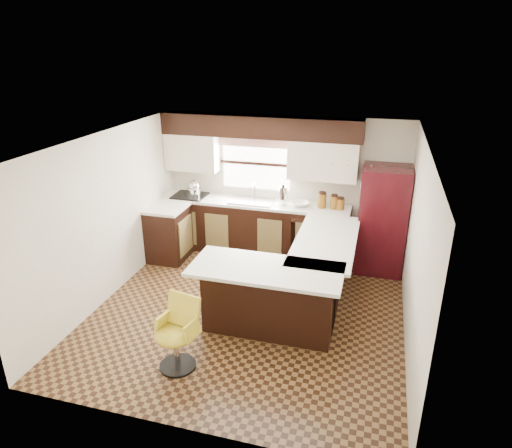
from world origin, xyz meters
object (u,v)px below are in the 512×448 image
(refrigerator, at_px, (382,220))
(peninsula_return, at_px, (269,299))
(bar_chair, at_px, (176,335))
(peninsula_long, at_px, (320,270))

(refrigerator, bearing_deg, peninsula_return, -121.70)
(peninsula_return, bearing_deg, refrigerator, 58.30)
(refrigerator, distance_m, bar_chair, 3.88)
(peninsula_long, distance_m, peninsula_return, 1.11)
(peninsula_return, bearing_deg, peninsula_long, 61.70)
(bar_chair, bearing_deg, peninsula_return, 62.81)
(peninsula_return, height_order, bar_chair, peninsula_return)
(peninsula_return, xyz_separation_m, bar_chair, (-0.84, -1.02, -0.01))
(peninsula_long, bearing_deg, bar_chair, -124.46)
(peninsula_return, distance_m, bar_chair, 1.32)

